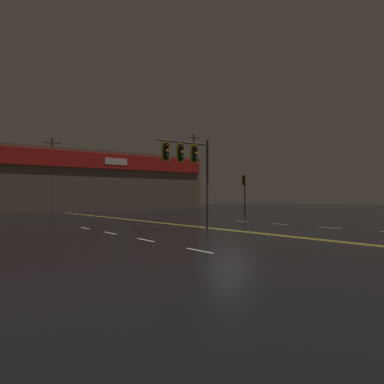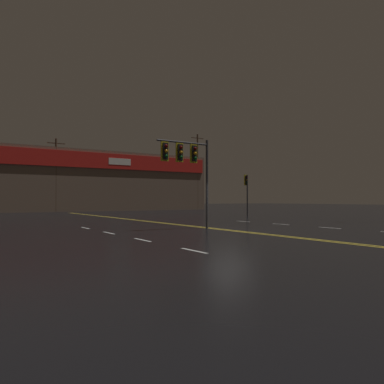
# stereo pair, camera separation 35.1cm
# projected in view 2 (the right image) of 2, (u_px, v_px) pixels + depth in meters

# --- Properties ---
(ground_plane) EXTENTS (200.00, 200.00, 0.00)m
(ground_plane) POSITION_uv_depth(u_px,v_px,m) (228.00, 230.00, 18.97)
(ground_plane) COLOR black
(road_markings) EXTENTS (16.79, 60.00, 0.01)m
(road_markings) POSITION_uv_depth(u_px,v_px,m) (272.00, 232.00, 18.11)
(road_markings) COLOR gold
(road_markings) RESTS_ON ground
(traffic_signal_median) EXTENTS (3.13, 0.36, 4.79)m
(traffic_signal_median) POSITION_uv_depth(u_px,v_px,m) (186.00, 159.00, 19.54)
(traffic_signal_median) COLOR #38383D
(traffic_signal_median) RESTS_ON ground
(traffic_signal_corner_northeast) EXTENTS (0.42, 0.36, 3.89)m
(traffic_signal_corner_northeast) POSITION_uv_depth(u_px,v_px,m) (247.00, 186.00, 34.99)
(traffic_signal_corner_northeast) COLOR #38383D
(traffic_signal_corner_northeast) RESTS_ON ground
(building_backdrop) EXTENTS (43.84, 10.23, 8.20)m
(building_backdrop) POSITION_uv_depth(u_px,v_px,m) (53.00, 181.00, 51.35)
(building_backdrop) COLOR brown
(building_backdrop) RESTS_ON ground
(utility_pole_row) EXTENTS (43.69, 0.26, 11.82)m
(utility_pole_row) POSITION_uv_depth(u_px,v_px,m) (63.00, 167.00, 47.41)
(utility_pole_row) COLOR #4C3828
(utility_pole_row) RESTS_ON ground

